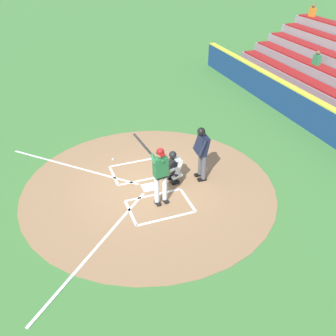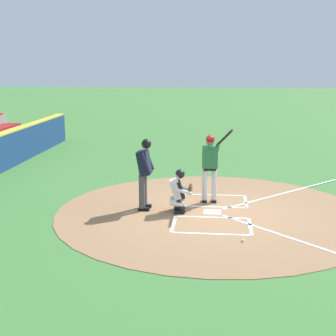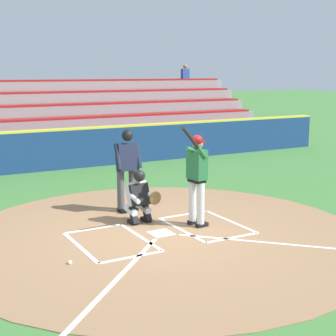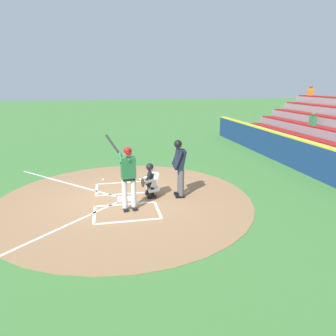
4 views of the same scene
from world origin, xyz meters
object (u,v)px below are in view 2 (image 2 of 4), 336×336
object	(u,v)px
plate_umpire	(144,169)
baseball	(243,241)
catcher	(179,190)
batter	(210,164)

from	to	relation	value
plate_umpire	baseball	bearing A→B (deg)	48.64
catcher	plate_umpire	distance (m)	1.04
batter	plate_umpire	world-z (taller)	batter
batter	baseball	size ratio (longest dim) A/B	28.76
batter	plate_umpire	bearing A→B (deg)	-65.24
batter	catcher	world-z (taller)	batter
batter	catcher	size ratio (longest dim) A/B	1.88
plate_umpire	baseball	distance (m)	3.42
plate_umpire	baseball	xyz separation A→B (m)	(2.15, 2.45, -1.04)
batter	baseball	xyz separation A→B (m)	(2.93, 0.77, -1.06)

